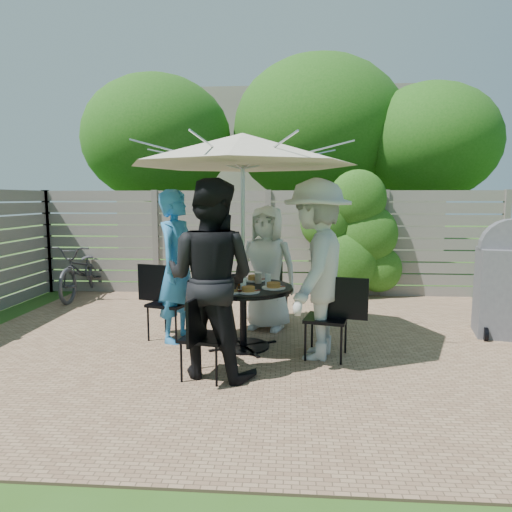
# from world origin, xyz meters

# --- Properties ---
(backyard_envelope) EXTENTS (60.00, 60.00, 5.00)m
(backyard_envelope) POSITION_xyz_m (0.09, 10.29, 2.61)
(backyard_envelope) COLOR #31571B
(backyard_envelope) RESTS_ON ground
(patio_table) EXTENTS (1.37, 1.37, 0.73)m
(patio_table) POSITION_xyz_m (-0.15, 0.08, 0.51)
(patio_table) COLOR black
(patio_table) RESTS_ON ground
(umbrella) EXTENTS (3.07, 3.07, 2.41)m
(umbrella) POSITION_xyz_m (-0.15, 0.08, 2.23)
(umbrella) COLOR silver
(umbrella) RESTS_ON ground
(chair_back) EXTENTS (0.52, 0.63, 0.83)m
(chair_back) POSITION_xyz_m (0.12, 1.01, 0.25)
(chair_back) COLOR black
(chair_back) RESTS_ON ground
(person_back) EXTENTS (0.90, 0.71, 1.62)m
(person_back) POSITION_xyz_m (0.08, 0.88, 0.81)
(person_back) COLOR silver
(person_back) RESTS_ON ground
(chair_left) EXTENTS (0.70, 0.55, 0.91)m
(chair_left) POSITION_xyz_m (-1.07, 0.35, 0.27)
(chair_left) COLOR black
(chair_left) RESTS_ON ground
(person_left) EXTENTS (0.60, 0.75, 1.81)m
(person_left) POSITION_xyz_m (-0.94, 0.31, 0.90)
(person_left) COLOR #2B7ABB
(person_left) RESTS_ON ground
(chair_front) EXTENTS (0.48, 0.63, 0.83)m
(chair_front) POSITION_xyz_m (-0.41, -0.85, 0.25)
(chair_front) COLOR black
(chair_front) RESTS_ON ground
(person_front) EXTENTS (1.08, 0.94, 1.89)m
(person_front) POSITION_xyz_m (-0.38, -0.72, 0.95)
(person_front) COLOR black
(person_front) RESTS_ON ground
(chair_right) EXTENTS (0.68, 0.52, 0.89)m
(chair_right) POSITION_xyz_m (0.78, -0.19, 0.27)
(chair_right) COLOR black
(chair_right) RESTS_ON ground
(person_right) EXTENTS (1.03, 1.38, 1.91)m
(person_right) POSITION_xyz_m (0.65, -0.15, 0.96)
(person_right) COLOR #B4B6B1
(person_right) RESTS_ON ground
(plate_back) EXTENTS (0.26, 0.26, 0.06)m
(plate_back) POSITION_xyz_m (-0.05, 0.43, 0.75)
(plate_back) COLOR white
(plate_back) RESTS_ON patio_table
(plate_left) EXTENTS (0.26, 0.26, 0.06)m
(plate_left) POSITION_xyz_m (-0.49, 0.18, 0.75)
(plate_left) COLOR white
(plate_left) RESTS_ON patio_table
(plate_front) EXTENTS (0.26, 0.26, 0.06)m
(plate_front) POSITION_xyz_m (-0.25, -0.27, 0.75)
(plate_front) COLOR white
(plate_front) RESTS_ON patio_table
(plate_right) EXTENTS (0.26, 0.26, 0.06)m
(plate_right) POSITION_xyz_m (0.20, -0.02, 0.75)
(plate_right) COLOR white
(plate_right) RESTS_ON patio_table
(plate_extra) EXTENTS (0.24, 0.24, 0.06)m
(plate_extra) POSITION_xyz_m (-0.06, -0.26, 0.75)
(plate_extra) COLOR white
(plate_extra) RESTS_ON patio_table
(glass_back) EXTENTS (0.07, 0.07, 0.14)m
(glass_back) POSITION_xyz_m (-0.18, 0.36, 0.80)
(glass_back) COLOR silver
(glass_back) RESTS_ON patio_table
(glass_left) EXTENTS (0.07, 0.07, 0.14)m
(glass_left) POSITION_xyz_m (-0.43, 0.05, 0.80)
(glass_left) COLOR silver
(glass_left) RESTS_ON patio_table
(glass_front) EXTENTS (0.07, 0.07, 0.14)m
(glass_front) POSITION_xyz_m (-0.12, -0.20, 0.80)
(glass_front) COLOR silver
(glass_front) RESTS_ON patio_table
(glass_right) EXTENTS (0.07, 0.07, 0.14)m
(glass_right) POSITION_xyz_m (0.13, 0.11, 0.80)
(glass_right) COLOR silver
(glass_right) RESTS_ON patio_table
(syrup_jug) EXTENTS (0.09, 0.09, 0.16)m
(syrup_jug) POSITION_xyz_m (-0.19, 0.14, 0.81)
(syrup_jug) COLOR #59280C
(syrup_jug) RESTS_ON patio_table
(coffee_cup) EXTENTS (0.08, 0.08, 0.12)m
(coffee_cup) POSITION_xyz_m (0.01, 0.26, 0.79)
(coffee_cup) COLOR #C6B293
(coffee_cup) RESTS_ON patio_table
(bicycle) EXTENTS (0.69, 1.79, 0.93)m
(bicycle) POSITION_xyz_m (-3.18, 2.60, 0.46)
(bicycle) COLOR #333338
(bicycle) RESTS_ON ground
(bbq_grill) EXTENTS (0.82, 0.70, 1.46)m
(bbq_grill) POSITION_xyz_m (3.05, 0.74, 0.67)
(bbq_grill) COLOR #5A595E
(bbq_grill) RESTS_ON ground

